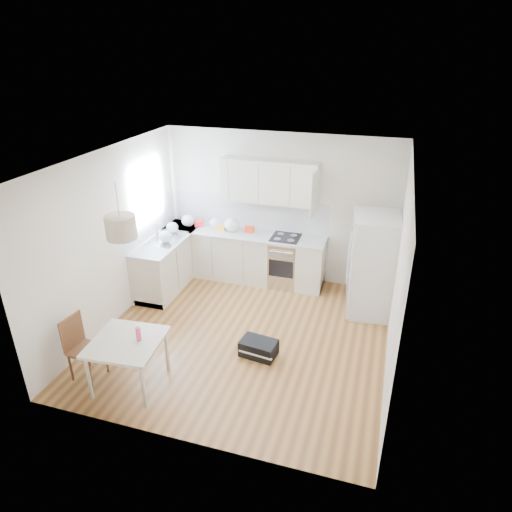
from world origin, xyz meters
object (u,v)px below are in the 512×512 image
at_px(dining_table, 127,345).
at_px(gym_bag, 259,348).
at_px(refrigerator, 373,265).
at_px(dining_chair, 86,349).

distance_m(dining_table, gym_bag, 1.84).
distance_m(refrigerator, dining_table, 3.94).
bearing_deg(dining_chair, dining_table, 9.15).
bearing_deg(dining_chair, refrigerator, 45.24).
xyz_separation_m(refrigerator, gym_bag, (-1.40, -1.68, -0.72)).
height_order(dining_table, dining_chair, dining_chair).
bearing_deg(refrigerator, dining_table, -142.59).
xyz_separation_m(dining_chair, gym_bag, (2.02, 1.10, -0.33)).
bearing_deg(dining_table, refrigerator, 39.58).
relative_size(refrigerator, dining_table, 1.80).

